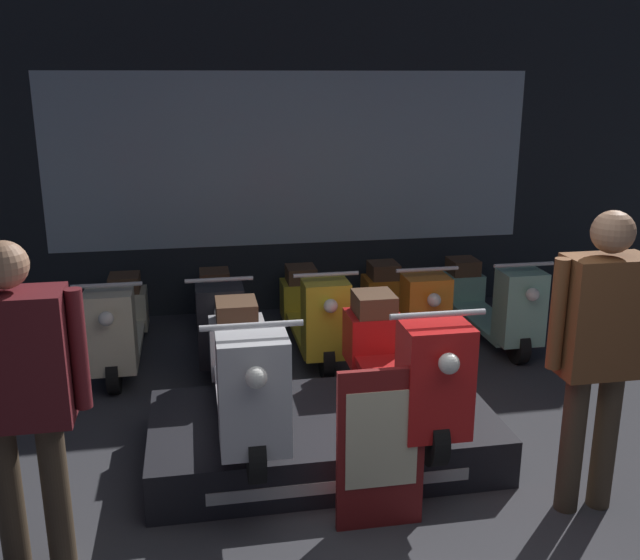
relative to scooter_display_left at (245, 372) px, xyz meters
The scene contains 12 objects.
shop_wall_back 3.34m from the scooter_display_left, 76.58° to the left, with size 8.71×0.09×3.20m.
display_platform 0.69m from the scooter_display_left, ahead, with size 2.16×1.12×0.30m.
scooter_display_left is the anchor object (origin of this frame).
scooter_display_right 0.97m from the scooter_display_left, ahead, with size 0.52×1.74×0.88m.
scooter_backrow_0 2.15m from the scooter_display_left, 115.51° to the left, with size 0.52×1.74×0.88m.
scooter_backrow_1 1.95m from the scooter_display_left, 92.61° to the left, with size 0.52×1.74×0.88m.
scooter_backrow_2 2.08m from the scooter_display_left, 68.89° to the left, with size 0.52×1.74×0.88m.
scooter_backrow_3 2.50m from the scooter_display_left, 50.72° to the left, with size 0.52×1.74×0.88m.
scooter_backrow_4 3.09m from the scooter_display_left, 38.67° to the left, with size 0.52×1.74×0.88m.
person_left_browsing 1.37m from the scooter_display_left, 145.15° to the right, with size 0.64×0.27×1.67m.
person_right_browsing 2.02m from the scooter_display_left, 22.46° to the right, with size 0.60×0.25×1.71m.
price_sign_board 1.00m from the scooter_display_left, 48.20° to the right, with size 0.47×0.04×0.92m.
Camera 1 is at (-1.01, -2.87, 2.36)m, focal length 40.00 mm.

